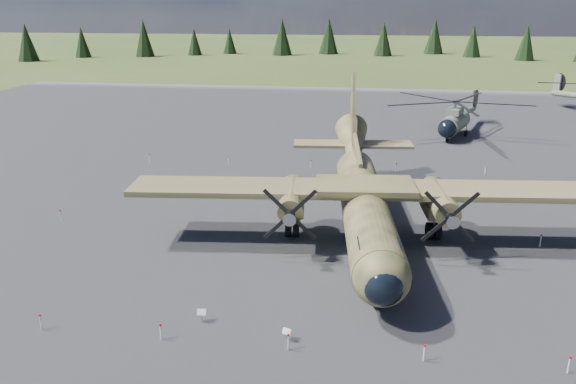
# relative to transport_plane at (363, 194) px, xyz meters

# --- Properties ---
(ground) EXTENTS (500.00, 500.00, 0.00)m
(ground) POSITION_rel_transport_plane_xyz_m (-5.06, -0.51, -2.88)
(ground) COLOR #485425
(ground) RESTS_ON ground
(apron) EXTENTS (120.00, 120.00, 0.04)m
(apron) POSITION_rel_transport_plane_xyz_m (-5.06, 9.49, -2.88)
(apron) COLOR #59585D
(apron) RESTS_ON ground
(transport_plane) EXTENTS (30.47, 27.58, 10.03)m
(transport_plane) POSITION_rel_transport_plane_xyz_m (0.00, 0.00, 0.00)
(transport_plane) COLOR #3E4123
(transport_plane) RESTS_ON ground
(helicopter_near) EXTENTS (22.04, 22.04, 4.34)m
(helicopter_near) POSITION_rel_transport_plane_xyz_m (10.17, 30.90, 0.19)
(helicopter_near) COLOR #64695B
(helicopter_near) RESTS_ON ground
(info_placard_left) EXTENTS (0.46, 0.23, 0.70)m
(info_placard_left) POSITION_rel_transport_plane_xyz_m (-7.62, -12.23, -2.41)
(info_placard_left) COLOR gray
(info_placard_left) RESTS_ON ground
(info_placard_right) EXTENTS (0.44, 0.28, 0.64)m
(info_placard_right) POSITION_rel_transport_plane_xyz_m (-3.25, -13.25, -2.45)
(info_placard_right) COLOR gray
(info_placard_right) RESTS_ON ground
(barrier_fence) EXTENTS (33.12, 29.62, 0.85)m
(barrier_fence) POSITION_rel_transport_plane_xyz_m (-5.52, -0.59, -2.37)
(barrier_fence) COLOR silver
(barrier_fence) RESTS_ON ground
(treeline) EXTENTS (303.50, 299.57, 10.90)m
(treeline) POSITION_rel_transport_plane_xyz_m (-6.50, 3.34, 1.88)
(treeline) COLOR black
(treeline) RESTS_ON ground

